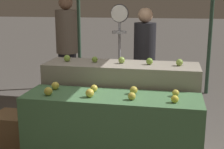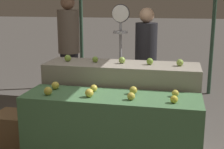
# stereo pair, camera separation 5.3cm
# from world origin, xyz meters

# --- Properties ---
(display_counter_front) EXTENTS (1.83, 0.55, 0.79)m
(display_counter_front) POSITION_xyz_m (0.00, 0.00, 0.40)
(display_counter_front) COLOR #4C7A4C
(display_counter_front) RESTS_ON ground_plane
(display_counter_back) EXTENTS (1.83, 0.55, 1.01)m
(display_counter_back) POSITION_xyz_m (0.00, 0.60, 0.50)
(display_counter_back) COLOR gray
(display_counter_back) RESTS_ON ground_plane
(apple_front_0) EXTENTS (0.09, 0.09, 0.09)m
(apple_front_0) POSITION_xyz_m (-0.64, -0.12, 0.84)
(apple_front_0) COLOR gold
(apple_front_0) RESTS_ON display_counter_front
(apple_front_1) EXTENTS (0.09, 0.09, 0.09)m
(apple_front_1) POSITION_xyz_m (-0.21, -0.10, 0.84)
(apple_front_1) COLOR yellow
(apple_front_1) RESTS_ON display_counter_front
(apple_front_2) EXTENTS (0.08, 0.08, 0.08)m
(apple_front_2) POSITION_xyz_m (0.22, -0.10, 0.83)
(apple_front_2) COLOR gold
(apple_front_2) RESTS_ON display_counter_front
(apple_front_3) EXTENTS (0.07, 0.07, 0.07)m
(apple_front_3) POSITION_xyz_m (0.63, -0.11, 0.83)
(apple_front_3) COLOR gold
(apple_front_3) RESTS_ON display_counter_front
(apple_front_4) EXTENTS (0.08, 0.08, 0.08)m
(apple_front_4) POSITION_xyz_m (-0.65, 0.11, 0.83)
(apple_front_4) COLOR yellow
(apple_front_4) RESTS_ON display_counter_front
(apple_front_5) EXTENTS (0.08, 0.08, 0.08)m
(apple_front_5) POSITION_xyz_m (-0.21, 0.10, 0.83)
(apple_front_5) COLOR yellow
(apple_front_5) RESTS_ON display_counter_front
(apple_front_6) EXTENTS (0.08, 0.08, 0.08)m
(apple_front_6) POSITION_xyz_m (0.21, 0.10, 0.83)
(apple_front_6) COLOR gold
(apple_front_6) RESTS_ON display_counter_front
(apple_front_7) EXTENTS (0.07, 0.07, 0.07)m
(apple_front_7) POSITION_xyz_m (0.64, 0.10, 0.83)
(apple_front_7) COLOR gold
(apple_front_7) RESTS_ON display_counter_front
(apple_back_0) EXTENTS (0.08, 0.08, 0.08)m
(apple_back_0) POSITION_xyz_m (-0.68, 0.60, 1.05)
(apple_back_0) COLOR #84AD3D
(apple_back_0) RESTS_ON display_counter_back
(apple_back_1) EXTENTS (0.07, 0.07, 0.07)m
(apple_back_1) POSITION_xyz_m (-0.33, 0.61, 1.05)
(apple_back_1) COLOR #7AA338
(apple_back_1) RESTS_ON display_counter_back
(apple_back_2) EXTENTS (0.08, 0.08, 0.08)m
(apple_back_2) POSITION_xyz_m (0.00, 0.61, 1.05)
(apple_back_2) COLOR #8EB247
(apple_back_2) RESTS_ON display_counter_back
(apple_back_3) EXTENTS (0.08, 0.08, 0.08)m
(apple_back_3) POSITION_xyz_m (0.33, 0.60, 1.05)
(apple_back_3) COLOR #7AA338
(apple_back_3) RESTS_ON display_counter_back
(apple_back_4) EXTENTS (0.08, 0.08, 0.08)m
(apple_back_4) POSITION_xyz_m (0.68, 0.60, 1.05)
(apple_back_4) COLOR #8EB247
(apple_back_4) RESTS_ON display_counter_back
(produce_scale) EXTENTS (0.24, 0.20, 1.69)m
(produce_scale) POSITION_xyz_m (-0.14, 1.24, 1.21)
(produce_scale) COLOR #99999E
(produce_scale) RESTS_ON ground_plane
(person_vendor_at_scale) EXTENTS (0.35, 0.35, 1.64)m
(person_vendor_at_scale) POSITION_xyz_m (0.19, 1.58, 0.96)
(person_vendor_at_scale) COLOR #2D2D38
(person_vendor_at_scale) RESTS_ON ground_plane
(person_customer_left) EXTENTS (0.40, 0.40, 1.83)m
(person_customer_left) POSITION_xyz_m (-1.22, 2.15, 1.06)
(person_customer_left) COLOR #2D2D38
(person_customer_left) RESTS_ON ground_plane
(wooden_crate_side) EXTENTS (0.41, 0.41, 0.41)m
(wooden_crate_side) POSITION_xyz_m (-1.29, 0.25, 0.20)
(wooden_crate_side) COLOR olive
(wooden_crate_side) RESTS_ON ground_plane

